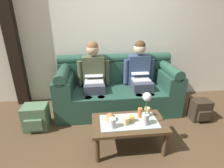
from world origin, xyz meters
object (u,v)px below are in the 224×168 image
object	(u,v)px
coffee_table	(129,125)
flower_vase	(146,108)
couch	(117,89)
backpack_right	(200,110)
snack_bowl	(110,118)
cup_far_center	(147,112)
cup_near_right	(140,113)
backpack_left	(36,117)
cup_far_left	(126,121)
cup_near_left	(132,119)
person_right	(140,73)
cup_far_right	(112,123)
person_left	(94,75)

from	to	relation	value
coffee_table	flower_vase	size ratio (longest dim) A/B	2.19
couch	backpack_right	bearing A→B (deg)	-23.54
snack_bowl	cup_far_center	bearing A→B (deg)	5.14
cup_near_right	backpack_left	xyz separation A→B (m)	(-1.47, 0.47, -0.27)
flower_vase	cup_far_left	distance (m)	0.29
coffee_table	backpack_right	size ratio (longest dim) A/B	2.63
cup_near_left	cup_far_left	bearing A→B (deg)	-148.09
cup_far_left	backpack_right	xyz separation A→B (m)	(1.35, 0.55, -0.27)
snack_bowl	person_right	bearing A→B (deg)	57.52
coffee_table	cup_far_left	xyz separation A→B (m)	(-0.05, -0.06, 0.11)
snack_bowl	backpack_left	size ratio (longest dim) A/B	0.33
snack_bowl	cup_near_left	size ratio (longest dim) A/B	1.67
coffee_table	backpack_right	bearing A→B (deg)	20.59
cup_far_right	couch	bearing A→B (deg)	79.21
snack_bowl	backpack_right	bearing A→B (deg)	15.98
cup_near_left	couch	bearing A→B (deg)	91.78
person_right	backpack_left	bearing A→B (deg)	-163.71
coffee_table	backpack_left	distance (m)	1.42
coffee_table	backpack_right	world-z (taller)	coffee_table
backpack_left	cup_near_right	bearing A→B (deg)	-17.90
person_right	coffee_table	bearing A→B (deg)	-111.19
couch	cup_far_center	xyz separation A→B (m)	(0.26, -0.96, 0.08)
flower_vase	cup_far_right	bearing A→B (deg)	-177.43
cup_near_right	coffee_table	bearing A→B (deg)	-153.61
cup_near_left	cup_near_right	world-z (taller)	cup_near_right
flower_vase	cup_near_left	distance (m)	0.24
cup_near_right	cup_far_right	bearing A→B (deg)	-155.04
couch	person_left	xyz separation A→B (m)	(-0.41, -0.00, 0.29)
couch	cup_near_right	bearing A→B (deg)	-80.68
person_right	coffee_table	distance (m)	1.18
cup_near_left	backpack_left	size ratio (longest dim) A/B	0.20
flower_vase	backpack_left	xyz separation A→B (m)	(-1.49, 0.63, -0.42)
snack_bowl	backpack_right	distance (m)	1.61
couch	backpack_right	size ratio (longest dim) A/B	5.95
person_right	backpack_right	world-z (taller)	person_right
couch	person_left	size ratio (longest dim) A/B	1.71
backpack_left	snack_bowl	bearing A→B (deg)	-25.03
cup_near_left	cup_far_left	xyz separation A→B (m)	(-0.08, -0.05, 0.01)
person_right	flower_vase	bearing A→B (deg)	-101.40
cup_far_left	cup_far_right	bearing A→B (deg)	-167.11
coffee_table	cup_near_right	distance (m)	0.22
backpack_right	snack_bowl	bearing A→B (deg)	-164.02
snack_bowl	flower_vase	bearing A→B (deg)	-17.61
cup_far_left	backpack_right	bearing A→B (deg)	22.06
coffee_table	snack_bowl	world-z (taller)	snack_bowl
coffee_table	person_left	bearing A→B (deg)	111.19
person_left	cup_far_left	distance (m)	1.19
cup_far_left	cup_far_right	xyz separation A→B (m)	(-0.17, -0.04, 0.02)
snack_bowl	cup_near_right	size ratio (longest dim) A/B	1.00
coffee_table	snack_bowl	xyz separation A→B (m)	(-0.23, 0.05, 0.10)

